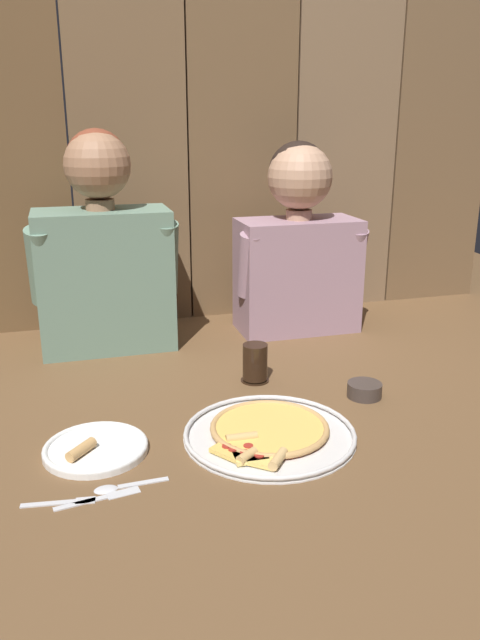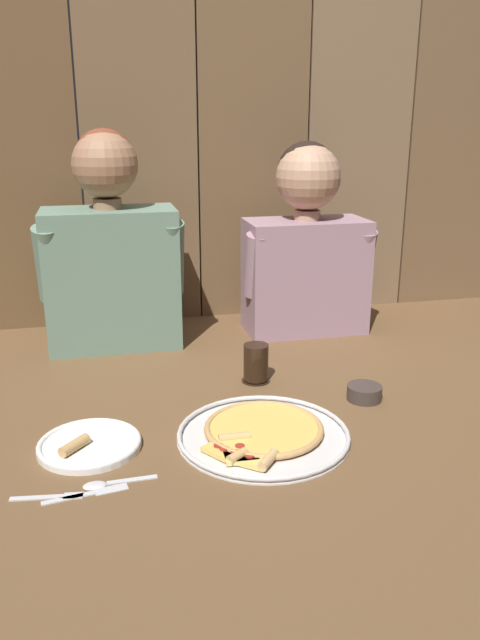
# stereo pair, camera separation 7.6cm
# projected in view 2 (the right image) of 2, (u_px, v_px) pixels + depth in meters

# --- Properties ---
(ground_plane) EXTENTS (3.20, 3.20, 0.00)m
(ground_plane) POSITION_uv_depth(u_px,v_px,m) (251.00, 404.00, 1.50)
(ground_plane) COLOR brown
(pizza_tray) EXTENTS (0.37, 0.37, 0.03)m
(pizza_tray) POSITION_uv_depth(u_px,v_px,m) (262.00, 433.00, 1.34)
(pizza_tray) COLOR silver
(pizza_tray) RESTS_ON ground
(dinner_plate) EXTENTS (0.21, 0.21, 0.03)m
(dinner_plate) POSITION_uv_depth(u_px,v_px,m) (89.00, 444.00, 1.30)
(dinner_plate) COLOR white
(dinner_plate) RESTS_ON ground
(drinking_glass) EXTENTS (0.07, 0.07, 0.10)m
(drinking_glass) POSITION_uv_depth(u_px,v_px,m) (256.00, 363.00, 1.62)
(drinking_glass) COLOR black
(drinking_glass) RESTS_ON ground
(dipping_bowl) EXTENTS (0.08, 0.08, 0.04)m
(dipping_bowl) POSITION_uv_depth(u_px,v_px,m) (364.00, 392.00, 1.52)
(dipping_bowl) COLOR #3D332D
(dipping_bowl) RESTS_ON ground
(table_fork) EXTENTS (0.13, 0.03, 0.01)m
(table_fork) POSITION_uv_depth(u_px,v_px,m) (51.00, 496.00, 1.13)
(table_fork) COLOR silver
(table_fork) RESTS_ON ground
(table_knife) EXTENTS (0.16, 0.04, 0.01)m
(table_knife) POSITION_uv_depth(u_px,v_px,m) (86.00, 494.00, 1.14)
(table_knife) COLOR silver
(table_knife) RESTS_ON ground
(table_spoon) EXTENTS (0.14, 0.03, 0.01)m
(table_spoon) POSITION_uv_depth(u_px,v_px,m) (107.00, 482.00, 1.17)
(table_spoon) COLOR silver
(table_spoon) RESTS_ON ground
(diner_left) EXTENTS (0.42, 0.21, 0.63)m
(diner_left) POSITION_uv_depth(u_px,v_px,m) (110.00, 250.00, 1.81)
(diner_left) COLOR slate
(diner_left) RESTS_ON ground
(diner_right) EXTENTS (0.41, 0.21, 0.59)m
(diner_right) POSITION_uv_depth(u_px,v_px,m) (306.00, 243.00, 1.94)
(diner_right) COLOR gray
(diner_right) RESTS_ON ground
(wooden_backdrop_wall) EXTENTS (2.19, 0.03, 1.36)m
(wooden_backdrop_wall) POSITION_uv_depth(u_px,v_px,m) (197.00, 108.00, 1.97)
(wooden_backdrop_wall) COLOR brown
(wooden_backdrop_wall) RESTS_ON ground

